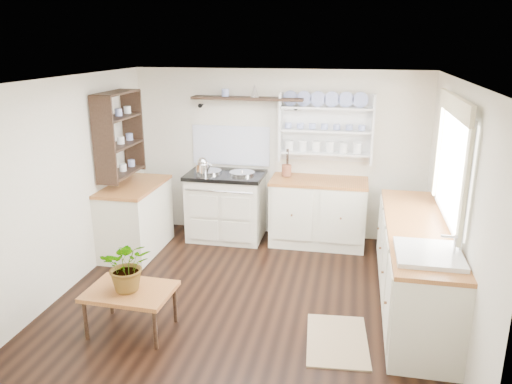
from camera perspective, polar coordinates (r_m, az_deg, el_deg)
floor at (r=5.55m, az=-0.74°, el=-11.67°), size 4.00×3.80×0.01m
wall_back at (r=6.91m, az=2.52°, el=4.33°), size 4.00×0.02×2.30m
wall_right at (r=5.09m, az=21.82°, el=-1.54°), size 0.02×3.80×2.30m
wall_left at (r=5.84m, az=-20.37°, el=0.90°), size 0.02×3.80×2.30m
ceiling at (r=4.88m, az=-0.85°, el=12.75°), size 4.00×3.80×0.01m
window at (r=5.11m, az=21.49°, el=3.42°), size 0.08×1.55×1.22m
aga_cooker at (r=6.91m, az=-3.44°, el=-1.51°), size 1.04×0.72×0.96m
back_cabinets at (r=6.74m, az=7.09°, el=-2.20°), size 1.27×0.63×0.90m
right_cabinets at (r=5.38m, az=17.67°, el=-8.03°), size 0.62×2.43×0.90m
belfast_sink at (r=4.56m, az=18.98°, el=-8.07°), size 0.55×0.60×0.45m
left_cabinets at (r=6.66m, az=-13.58°, el=-2.82°), size 0.62×1.13×0.90m
plate_rack at (r=6.73m, az=8.04°, el=7.36°), size 1.20×0.22×0.90m
high_shelf at (r=6.73m, az=-0.98°, el=10.57°), size 1.50×0.29×0.16m
left_shelving at (r=6.44m, az=-15.39°, el=6.45°), size 0.28×0.80×1.05m
kettle at (r=6.71m, az=-6.10°, el=2.95°), size 0.19×0.19×0.23m
utensil_crock at (r=6.71m, az=3.51°, el=2.49°), size 0.13×0.13×0.15m
center_table at (r=4.91m, az=-14.18°, el=-11.23°), size 0.81×0.59×0.43m
potted_plant at (r=4.78m, az=-14.44°, el=-8.08°), size 0.55×0.51×0.50m
floor_rug at (r=4.85m, az=9.25°, el=-16.40°), size 0.62×0.89×0.02m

